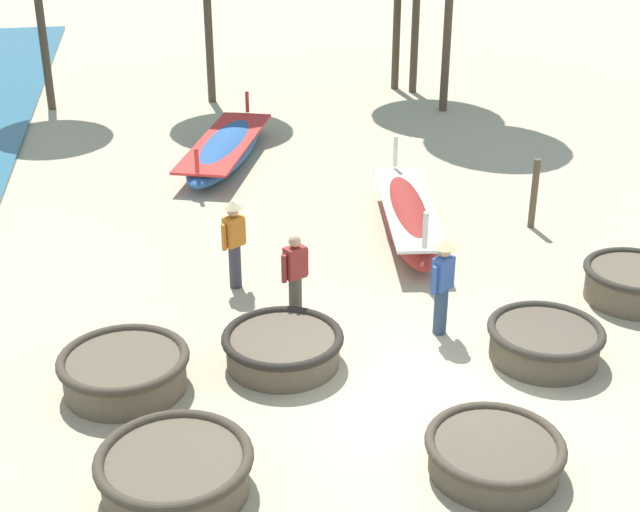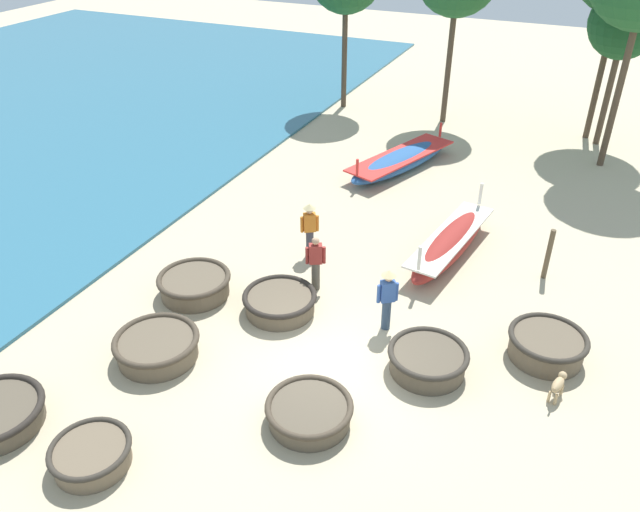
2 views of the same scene
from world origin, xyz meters
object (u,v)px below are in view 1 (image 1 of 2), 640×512
coracle_weathered (125,370)px  fisherman_crouching (295,276)px  coracle_upturned (283,347)px  coracle_far_left (175,470)px  coracle_front_right (545,341)px  long_boat_blue_hull (407,217)px  coracle_tilted (494,454)px  coracle_beside_post (634,282)px  long_boat_ochre_hull (225,149)px  mooring_post_mid_beach (534,194)px  fisherman_with_hat (234,238)px  fisherman_standing_right (442,280)px

coracle_weathered → fisherman_crouching: bearing=29.0°
coracle_upturned → coracle_far_left: coracle_far_left is taller
coracle_front_right → long_boat_blue_hull: bearing=98.8°
coracle_tilted → coracle_upturned: (-2.25, 3.06, 0.02)m
coracle_tilted → coracle_beside_post: (4.08, 4.01, 0.08)m
long_boat_ochre_hull → mooring_post_mid_beach: mooring_post_mid_beach is taller
long_boat_blue_hull → mooring_post_mid_beach: (2.66, -0.08, 0.34)m
coracle_upturned → fisherman_with_hat: fisherman_with_hat is taller
coracle_far_left → coracle_beside_post: 8.86m
coracle_upturned → coracle_front_right: coracle_front_right is taller
coracle_upturned → mooring_post_mid_beach: (5.88, 4.34, 0.45)m
coracle_tilted → coracle_weathered: coracle_weathered is taller
coracle_tilted → fisherman_crouching: size_ratio=1.14×
mooring_post_mid_beach → long_boat_blue_hull: bearing=178.2°
coracle_far_left → coracle_beside_post: (8.07, 3.65, 0.03)m
fisherman_standing_right → coracle_weathered: bearing=-171.9°
coracle_beside_post → long_boat_blue_hull: 4.66m
coracle_tilted → fisherman_standing_right: (0.40, 3.51, 0.69)m
long_boat_blue_hull → fisherman_standing_right: 4.04m
coracle_far_left → mooring_post_mid_beach: bearing=42.7°
long_boat_ochre_hull → fisherman_standing_right: 9.67m
coracle_front_right → long_boat_ochre_hull: 11.08m
coracle_front_right → coracle_weathered: size_ratio=0.94×
coracle_upturned → coracle_weathered: coracle_weathered is taller
long_boat_blue_hull → fisherman_standing_right: fisherman_standing_right is taller
fisherman_with_hat → long_boat_blue_hull: bearing=24.6°
coracle_tilted → coracle_upturned: coracle_upturned is taller
coracle_weathered → fisherman_standing_right: 5.11m
fisherman_crouching → fisherman_standing_right: bearing=-20.2°
long_boat_blue_hull → coracle_weathered: bearing=-140.1°
coracle_front_right → fisherman_standing_right: size_ratio=1.08×
coracle_tilted → mooring_post_mid_beach: mooring_post_mid_beach is taller
fisherman_standing_right → coracle_tilted: bearing=-96.5°
coracle_tilted → coracle_front_right: (1.75, 2.45, 0.05)m
fisherman_crouching → fisherman_with_hat: bearing=120.3°
coracle_tilted → long_boat_blue_hull: bearing=82.6°
coracle_upturned → fisherman_crouching: size_ratio=1.19×
fisherman_crouching → coracle_weathered: bearing=-151.0°
coracle_beside_post → long_boat_ochre_hull: 10.82m
coracle_front_right → long_boat_ochre_hull: bearing=111.1°
fisherman_with_hat → coracle_upturned: bearing=-80.7°
coracle_far_left → coracle_front_right: (5.74, 2.09, -0.00)m
long_boat_blue_hull → mooring_post_mid_beach: bearing=-1.8°
coracle_upturned → long_boat_ochre_hull: bearing=89.9°
coracle_far_left → fisherman_standing_right: bearing=35.7°
coracle_front_right → long_boat_blue_hull: 5.09m
coracle_beside_post → coracle_far_left: bearing=-155.7°
coracle_weathered → long_boat_ochre_hull: (2.38, 9.99, 0.01)m
coracle_upturned → long_boat_blue_hull: 5.47m
coracle_upturned → coracle_beside_post: bearing=8.6°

